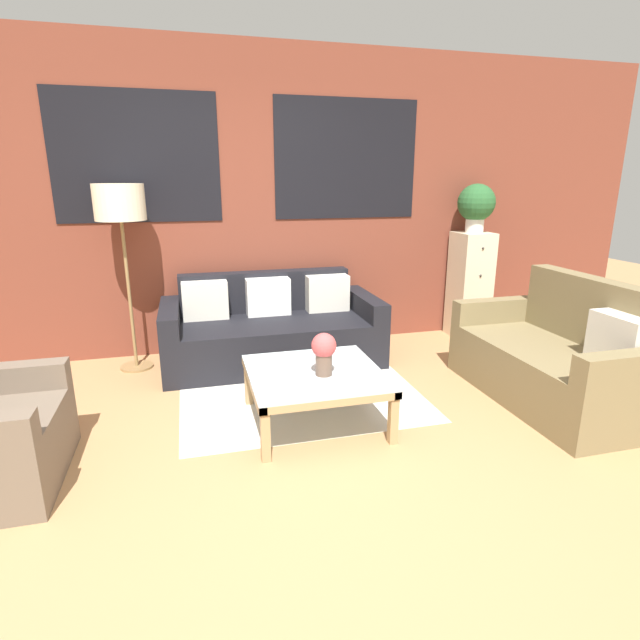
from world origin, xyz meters
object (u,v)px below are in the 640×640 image
settee_vintage (557,361)px  potted_plant (476,205)px  coffee_table (315,379)px  flower_vase (324,351)px  floor_lamp (120,210)px  couch_dark (272,330)px  drawer_cabinet (469,285)px

settee_vintage → potted_plant: (0.21, 1.61, 1.06)m
coffee_table → flower_vase: size_ratio=3.09×
settee_vintage → potted_plant: 1.94m
settee_vintage → floor_lamp: (-3.13, 1.50, 1.07)m
coffee_table → potted_plant: 2.76m
couch_dark → potted_plant: size_ratio=3.99×
drawer_cabinet → settee_vintage: bearing=-97.3°
drawer_cabinet → couch_dark: bearing=-174.1°
drawer_cabinet → potted_plant: size_ratio=2.27×
couch_dark → potted_plant: 2.41m
couch_dark → settee_vintage: settee_vintage is taller
potted_plant → flower_vase: (-2.02, -1.58, -0.83)m
drawer_cabinet → flower_vase: drawer_cabinet is taller
couch_dark → potted_plant: (2.14, 0.22, 1.09)m
couch_dark → drawer_cabinet: (2.14, 0.22, 0.26)m
couch_dark → potted_plant: potted_plant is taller
floor_lamp → flower_vase: 2.16m
drawer_cabinet → coffee_table: bearing=-143.8°
couch_dark → settee_vintage: bearing=-35.6°
floor_lamp → flower_vase: bearing=-48.1°
potted_plant → drawer_cabinet: bearing=-90.0°
flower_vase → potted_plant: bearing=38.1°
coffee_table → flower_vase: (0.04, -0.08, 0.22)m
floor_lamp → potted_plant: size_ratio=3.29×
coffee_table → couch_dark: bearing=93.6°
potted_plant → flower_vase: potted_plant is taller
drawer_cabinet → flower_vase: bearing=-141.9°
floor_lamp → drawer_cabinet: floor_lamp is taller
flower_vase → floor_lamp: bearing=131.9°
coffee_table → flower_vase: flower_vase is taller
floor_lamp → potted_plant: bearing=1.8°
settee_vintage → flower_vase: (-1.81, 0.03, 0.23)m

